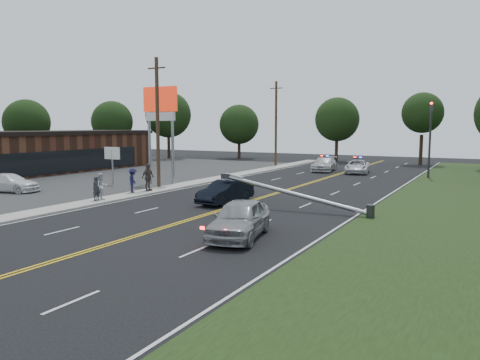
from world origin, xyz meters
The scene contains 26 objects.
ground centered at (0.00, 0.00, 0.00)m, with size 120.00×120.00×0.00m, color black.
parking_lot centered at (-20.00, 10.00, 0.01)m, with size 25.00×60.00×0.01m, color #2D2D2D.
sidewalk centered at (-8.40, 10.00, 0.06)m, with size 1.80×70.00×0.12m, color #A9A298.
centerline_yellow centered at (0.00, 10.00, 0.01)m, with size 0.36×80.00×0.00m, color gold.
pharmacy_building centered at (-27.99, 14.00, 2.20)m, with size 8.40×30.40×4.30m.
pylon_sign centered at (-10.50, 14.00, 6.00)m, with size 3.20×0.35×8.00m.
small_sign centered at (-14.00, 12.00, 2.33)m, with size 1.60×0.14×3.10m.
traffic_signal centered at (8.30, 30.00, 4.21)m, with size 0.28×0.41×7.05m.
fallen_streetlight centered at (4.19, 8.00, 0.92)m, with size 9.36×0.44×1.91m.
utility_pole_mid centered at (-9.20, 12.00, 5.08)m, with size 1.60×0.28×10.00m.
utility_pole_far centered at (-9.20, 34.00, 5.08)m, with size 1.60×0.28×10.00m.
tree_2 centered at (-36.49, 21.00, 5.26)m, with size 5.53×5.53×8.03m.
tree_3 centered at (-34.12, 32.99, 5.41)m, with size 5.78×5.78×8.32m.
tree_4 centered at (-29.04, 39.29, 6.44)m, with size 6.74×6.74×9.82m.
tree_5 centered at (-19.95, 44.51, 5.02)m, with size 5.85×5.85×7.96m.
tree_6 centered at (-5.35, 45.51, 5.68)m, with size 5.94×5.94×8.66m.
tree_7 centered at (5.54, 45.14, 6.40)m, with size 5.01×5.01×8.93m.
crashed_sedan centered at (-1.00, 8.35, 0.73)m, with size 1.54×4.41×1.45m, color black.
waiting_sedan centered at (4.14, 0.80, 0.83)m, with size 1.96×4.88×1.66m, color #969A9D.
parked_car centered at (-17.57, 5.08, 0.67)m, with size 1.88×4.62×1.34m, color white.
emergency_a centered at (1.37, 30.95, 0.67)m, with size 2.24×4.85×1.35m, color silver.
emergency_b centered at (-2.32, 31.44, 0.76)m, with size 2.13×5.25×1.52m, color silver.
bystander_a centered at (-8.35, 4.70, 0.88)m, with size 0.56×0.37×1.53m, color #27282F.
bystander_b centered at (-8.29, 5.05, 0.99)m, with size 0.84×0.66×1.73m, color silver.
bystander_c centered at (-8.75, 8.53, 0.98)m, with size 1.12×0.64×1.73m, color #17183B.
bystander_d centered at (-8.38, 9.74, 1.12)m, with size 1.17×0.49×2.00m, color #4E433E.
Camera 1 is at (13.76, -16.67, 4.86)m, focal length 35.00 mm.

